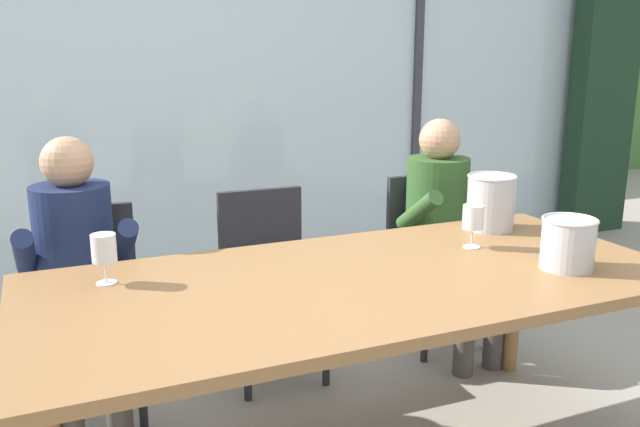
{
  "coord_description": "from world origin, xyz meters",
  "views": [
    {
      "loc": [
        -1.0,
        -1.97,
        1.54
      ],
      "look_at": [
        0.0,
        0.35,
        0.91
      ],
      "focal_mm": 37.23,
      "sensor_mm": 36.0,
      "label": 1
    }
  ],
  "objects_px": {
    "dining_table": "(359,296)",
    "ice_bucket_secondary": "(491,201)",
    "wine_glass_by_left_taster": "(473,219)",
    "person_olive_shirt": "(445,221)",
    "chair_center": "(431,245)",
    "wine_glass_near_bucket": "(104,250)",
    "ice_bucket_primary": "(568,242)",
    "chair_near_curtain": "(88,293)",
    "person_navy_polo": "(77,264)",
    "chair_left_of_center": "(267,268)"
  },
  "relations": [
    {
      "from": "ice_bucket_secondary",
      "to": "person_olive_shirt",
      "type": "bearing_deg",
      "value": 81.54
    },
    {
      "from": "dining_table",
      "to": "wine_glass_by_left_taster",
      "type": "height_order",
      "value": "wine_glass_by_left_taster"
    },
    {
      "from": "chair_near_curtain",
      "to": "chair_left_of_center",
      "type": "relative_size",
      "value": 1.0
    },
    {
      "from": "wine_glass_by_left_taster",
      "to": "chair_near_curtain",
      "type": "bearing_deg",
      "value": 151.97
    },
    {
      "from": "dining_table",
      "to": "ice_bucket_secondary",
      "type": "xyz_separation_m",
      "value": [
        0.82,
        0.35,
        0.19
      ]
    },
    {
      "from": "chair_left_of_center",
      "to": "person_navy_polo",
      "type": "bearing_deg",
      "value": -169.97
    },
    {
      "from": "chair_near_curtain",
      "to": "wine_glass_near_bucket",
      "type": "distance_m",
      "value": 0.72
    },
    {
      "from": "chair_left_of_center",
      "to": "chair_center",
      "type": "relative_size",
      "value": 1.0
    },
    {
      "from": "chair_near_curtain",
      "to": "person_olive_shirt",
      "type": "distance_m",
      "value": 1.75
    },
    {
      "from": "dining_table",
      "to": "wine_glass_near_bucket",
      "type": "relative_size",
      "value": 13.21
    },
    {
      "from": "person_navy_polo",
      "to": "ice_bucket_secondary",
      "type": "bearing_deg",
      "value": -14.88
    },
    {
      "from": "person_navy_polo",
      "to": "person_olive_shirt",
      "type": "bearing_deg",
      "value": -0.41
    },
    {
      "from": "person_olive_shirt",
      "to": "wine_glass_near_bucket",
      "type": "height_order",
      "value": "person_olive_shirt"
    },
    {
      "from": "chair_center",
      "to": "person_navy_polo",
      "type": "bearing_deg",
      "value": -174.05
    },
    {
      "from": "chair_near_curtain",
      "to": "ice_bucket_secondary",
      "type": "xyz_separation_m",
      "value": [
        1.67,
        -0.56,
        0.37
      ]
    },
    {
      "from": "wine_glass_by_left_taster",
      "to": "wine_glass_near_bucket",
      "type": "xyz_separation_m",
      "value": [
        -1.4,
        0.14,
        0.0
      ]
    },
    {
      "from": "chair_center",
      "to": "ice_bucket_primary",
      "type": "bearing_deg",
      "value": -96.94
    },
    {
      "from": "wine_glass_near_bucket",
      "to": "person_navy_polo",
      "type": "bearing_deg",
      "value": 97.72
    },
    {
      "from": "dining_table",
      "to": "person_olive_shirt",
      "type": "bearing_deg",
      "value": 41.77
    },
    {
      "from": "person_navy_polo",
      "to": "chair_center",
      "type": "bearing_deg",
      "value": 4.32
    },
    {
      "from": "chair_near_curtain",
      "to": "person_navy_polo",
      "type": "relative_size",
      "value": 0.73
    },
    {
      "from": "chair_center",
      "to": "person_navy_polo",
      "type": "relative_size",
      "value": 0.73
    },
    {
      "from": "chair_left_of_center",
      "to": "chair_center",
      "type": "distance_m",
      "value": 0.93
    },
    {
      "from": "person_navy_polo",
      "to": "wine_glass_by_left_taster",
      "type": "height_order",
      "value": "person_navy_polo"
    },
    {
      "from": "dining_table",
      "to": "ice_bucket_secondary",
      "type": "distance_m",
      "value": 0.91
    },
    {
      "from": "ice_bucket_primary",
      "to": "wine_glass_by_left_taster",
      "type": "bearing_deg",
      "value": 114.5
    },
    {
      "from": "ice_bucket_primary",
      "to": "chair_near_curtain",
      "type": "bearing_deg",
      "value": 144.98
    },
    {
      "from": "chair_center",
      "to": "person_olive_shirt",
      "type": "bearing_deg",
      "value": -95.26
    },
    {
      "from": "ice_bucket_secondary",
      "to": "wine_glass_near_bucket",
      "type": "bearing_deg",
      "value": -177.66
    },
    {
      "from": "chair_near_curtain",
      "to": "person_navy_polo",
      "type": "bearing_deg",
      "value": -102.55
    },
    {
      "from": "ice_bucket_secondary",
      "to": "chair_center",
      "type": "bearing_deg",
      "value": 82.04
    },
    {
      "from": "person_olive_shirt",
      "to": "chair_left_of_center",
      "type": "bearing_deg",
      "value": 170.14
    },
    {
      "from": "chair_center",
      "to": "wine_glass_near_bucket",
      "type": "height_order",
      "value": "wine_glass_near_bucket"
    },
    {
      "from": "wine_glass_by_left_taster",
      "to": "person_olive_shirt",
      "type": "bearing_deg",
      "value": 64.48
    },
    {
      "from": "chair_near_curtain",
      "to": "ice_bucket_primary",
      "type": "relative_size",
      "value": 4.44
    },
    {
      "from": "dining_table",
      "to": "wine_glass_by_left_taster",
      "type": "xyz_separation_m",
      "value": [
        0.58,
        0.14,
        0.19
      ]
    },
    {
      "from": "person_olive_shirt",
      "to": "ice_bucket_secondary",
      "type": "distance_m",
      "value": 0.49
    },
    {
      "from": "dining_table",
      "to": "chair_center",
      "type": "xyz_separation_m",
      "value": [
        0.9,
        0.94,
        -0.18
      ]
    },
    {
      "from": "chair_near_curtain",
      "to": "wine_glass_near_bucket",
      "type": "bearing_deg",
      "value": -81.13
    },
    {
      "from": "chair_left_of_center",
      "to": "chair_center",
      "type": "bearing_deg",
      "value": 2.47
    },
    {
      "from": "chair_left_of_center",
      "to": "ice_bucket_primary",
      "type": "relative_size",
      "value": 4.44
    },
    {
      "from": "person_navy_polo",
      "to": "ice_bucket_primary",
      "type": "bearing_deg",
      "value": -31.97
    },
    {
      "from": "person_navy_polo",
      "to": "person_olive_shirt",
      "type": "relative_size",
      "value": 1.0
    },
    {
      "from": "chair_center",
      "to": "ice_bucket_secondary",
      "type": "bearing_deg",
      "value": -96.74
    },
    {
      "from": "wine_glass_by_left_taster",
      "to": "chair_left_of_center",
      "type": "bearing_deg",
      "value": 127.97
    },
    {
      "from": "person_olive_shirt",
      "to": "wine_glass_near_bucket",
      "type": "xyz_separation_m",
      "value": [
        -1.71,
        -0.51,
        0.19
      ]
    },
    {
      "from": "chair_center",
      "to": "ice_bucket_primary",
      "type": "relative_size",
      "value": 4.44
    },
    {
      "from": "chair_center",
      "to": "wine_glass_by_left_taster",
      "type": "bearing_deg",
      "value": -111.05
    },
    {
      "from": "dining_table",
      "to": "person_olive_shirt",
      "type": "relative_size",
      "value": 1.91
    },
    {
      "from": "dining_table",
      "to": "wine_glass_near_bucket",
      "type": "distance_m",
      "value": 0.89
    }
  ]
}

